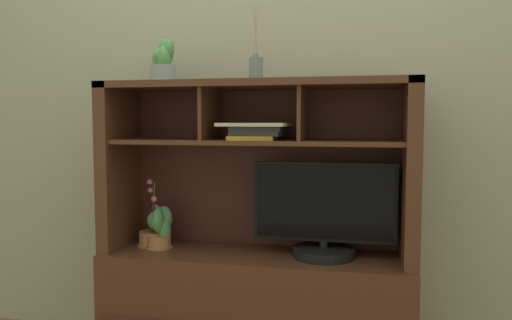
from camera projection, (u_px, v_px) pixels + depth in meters
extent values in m
cube|color=#A4A888|center=(267.00, 63.00, 2.41)|extent=(6.00, 0.02, 2.80)
cube|color=#522E1C|center=(256.00, 310.00, 2.26)|extent=(1.38, 0.42, 0.53)
cube|color=#522E1C|center=(120.00, 165.00, 2.35)|extent=(0.06, 0.37, 0.77)
cube|color=#522E1C|center=(410.00, 171.00, 2.07)|extent=(0.06, 0.37, 0.77)
cube|color=#48221B|center=(264.00, 168.00, 2.38)|extent=(1.32, 0.02, 0.74)
cube|color=#522E1C|center=(256.00, 85.00, 2.18)|extent=(1.38, 0.37, 0.03)
cube|color=#522E1C|center=(256.00, 142.00, 2.20)|extent=(1.26, 0.33, 0.02)
cube|color=#522E1C|center=(211.00, 114.00, 2.24)|extent=(0.02, 0.32, 0.23)
cube|color=#522E1C|center=(303.00, 114.00, 2.15)|extent=(0.02, 0.32, 0.23)
cylinder|color=black|center=(323.00, 252.00, 2.17)|extent=(0.27, 0.27, 0.04)
cylinder|color=black|center=(324.00, 244.00, 2.17)|extent=(0.04, 0.04, 0.03)
cube|color=black|center=(324.00, 202.00, 2.16)|extent=(0.62, 0.03, 0.35)
cube|color=black|center=(324.00, 203.00, 2.14)|extent=(0.59, 0.00, 0.32)
cylinder|color=#B87245|center=(154.00, 238.00, 2.38)|extent=(0.14, 0.14, 0.07)
cylinder|color=#B87245|center=(154.00, 244.00, 2.38)|extent=(0.16, 0.16, 0.01)
cylinder|color=#4C6B38|center=(153.00, 206.00, 2.36)|extent=(0.03, 0.02, 0.24)
sphere|color=#CC6DB3|center=(157.00, 206.00, 2.37)|extent=(0.02, 0.02, 0.02)
sphere|color=#CC6DB3|center=(154.00, 199.00, 2.34)|extent=(0.03, 0.03, 0.03)
sphere|color=#CC6DB3|center=(150.00, 190.00, 2.35)|extent=(0.03, 0.03, 0.03)
sphere|color=#CC6DB3|center=(150.00, 182.00, 2.34)|extent=(0.03, 0.03, 0.03)
ellipsoid|color=#479658|center=(156.00, 226.00, 2.36)|extent=(0.05, 0.06, 0.11)
ellipsoid|color=#479658|center=(158.00, 225.00, 2.38)|extent=(0.05, 0.06, 0.07)
cylinder|color=#AA7744|center=(159.00, 241.00, 2.33)|extent=(0.11, 0.11, 0.06)
cylinder|color=#AA7744|center=(159.00, 247.00, 2.33)|extent=(0.13, 0.13, 0.01)
ellipsoid|color=#4D9258|center=(165.00, 230.00, 2.32)|extent=(0.06, 0.06, 0.12)
ellipsoid|color=#4D9258|center=(165.00, 218.00, 2.34)|extent=(0.07, 0.05, 0.11)
ellipsoid|color=#4D9258|center=(159.00, 218.00, 2.34)|extent=(0.07, 0.05, 0.10)
ellipsoid|color=#4D9258|center=(154.00, 220.00, 2.33)|extent=(0.06, 0.07, 0.08)
ellipsoid|color=#4D9258|center=(157.00, 222.00, 2.31)|extent=(0.05, 0.07, 0.08)
ellipsoid|color=#4D9258|center=(158.00, 220.00, 2.30)|extent=(0.06, 0.07, 0.12)
cube|color=gold|center=(254.00, 138.00, 2.14)|extent=(0.20, 0.19, 0.02)
cube|color=#363B38|center=(258.00, 134.00, 2.14)|extent=(0.23, 0.18, 0.02)
cube|color=#30353C|center=(259.00, 129.00, 2.15)|extent=(0.23, 0.18, 0.02)
cube|color=beige|center=(256.00, 125.00, 2.14)|extent=(0.31, 0.25, 0.01)
cylinder|color=slate|center=(256.00, 70.00, 2.17)|extent=(0.06, 0.06, 0.10)
cylinder|color=slate|center=(256.00, 56.00, 2.17)|extent=(0.03, 0.03, 0.02)
cylinder|color=tan|center=(257.00, 32.00, 2.16)|extent=(0.00, 0.05, 0.22)
cylinder|color=tan|center=(256.00, 32.00, 2.17)|extent=(0.03, 0.00, 0.22)
cylinder|color=tan|center=(255.00, 32.00, 2.16)|extent=(0.00, 0.05, 0.22)
cylinder|color=tan|center=(256.00, 32.00, 2.16)|extent=(0.03, 0.00, 0.22)
cylinder|color=#889A96|center=(163.00, 75.00, 2.30)|extent=(0.12, 0.12, 0.08)
cylinder|color=#889A96|center=(163.00, 83.00, 2.30)|extent=(0.14, 0.14, 0.01)
ellipsoid|color=#549851|center=(170.00, 48.00, 2.28)|extent=(0.04, 0.05, 0.08)
ellipsoid|color=#549851|center=(165.00, 53.00, 2.30)|extent=(0.08, 0.05, 0.13)
ellipsoid|color=#549851|center=(161.00, 58.00, 2.33)|extent=(0.08, 0.05, 0.07)
ellipsoid|color=#549851|center=(160.00, 59.00, 2.30)|extent=(0.08, 0.08, 0.09)
ellipsoid|color=#549851|center=(159.00, 56.00, 2.28)|extent=(0.04, 0.07, 0.07)
ellipsoid|color=#549851|center=(164.00, 58.00, 2.27)|extent=(0.06, 0.07, 0.11)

